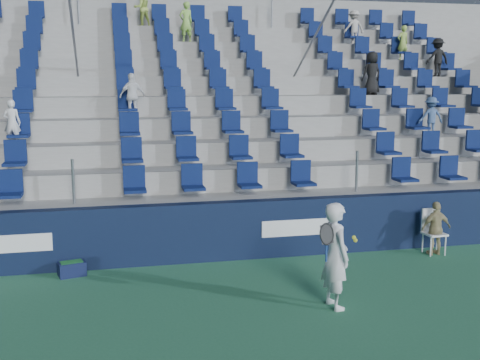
% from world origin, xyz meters
% --- Properties ---
extents(ground, '(70.00, 70.00, 0.00)m').
position_xyz_m(ground, '(0.00, 0.00, 0.00)').
color(ground, '#31724E').
rests_on(ground, ground).
extents(sponsor_wall, '(24.00, 0.32, 1.20)m').
position_xyz_m(sponsor_wall, '(0.00, 3.15, 0.60)').
color(sponsor_wall, '#0D1732').
rests_on(sponsor_wall, ground).
extents(grandstand, '(24.00, 8.17, 6.63)m').
position_xyz_m(grandstand, '(0.00, 8.24, 2.13)').
color(grandstand, '#9D9D98').
rests_on(grandstand, ground).
extents(tennis_player, '(0.69, 0.68, 1.74)m').
position_xyz_m(tennis_player, '(1.19, 0.21, 0.87)').
color(tennis_player, silver).
rests_on(tennis_player, ground).
extents(line_judge_chair, '(0.45, 0.46, 0.95)m').
position_xyz_m(line_judge_chair, '(4.34, 2.65, 0.54)').
color(line_judge_chair, white).
rests_on(line_judge_chair, ground).
extents(line_judge, '(0.68, 0.30, 1.14)m').
position_xyz_m(line_judge, '(4.34, 2.50, 0.57)').
color(line_judge, tan).
rests_on(line_judge, ground).
extents(ball_bin, '(0.55, 0.43, 0.28)m').
position_xyz_m(ball_bin, '(-3.05, 2.75, 0.15)').
color(ball_bin, '#0F1638').
rests_on(ball_bin, ground).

